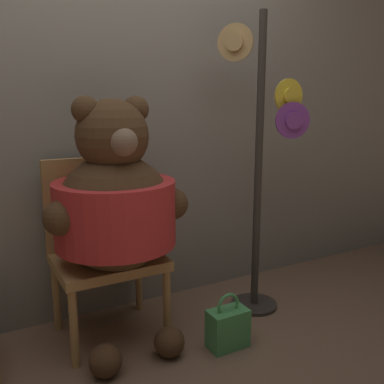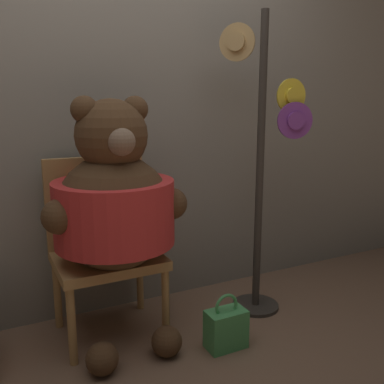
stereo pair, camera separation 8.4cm
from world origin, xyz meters
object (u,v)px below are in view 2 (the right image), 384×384
at_px(chair, 103,240).
at_px(hat_display_rack, 264,168).
at_px(teddy_bear, 115,205).
at_px(handbag_on_ground, 226,328).

bearing_deg(chair, hat_display_rack, -11.50).
xyz_separation_m(chair, teddy_bear, (0.02, -0.16, 0.23)).
relative_size(teddy_bear, hat_display_rack, 0.74).
relative_size(hat_display_rack, handbag_on_ground, 5.85).
distance_m(chair, teddy_bear, 0.28).
bearing_deg(hat_display_rack, chair, 168.50).
bearing_deg(chair, handbag_on_ground, -44.93).
distance_m(teddy_bear, hat_display_rack, 0.89).
bearing_deg(hat_display_rack, teddy_bear, 178.24).
height_order(teddy_bear, handbag_on_ground, teddy_bear).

